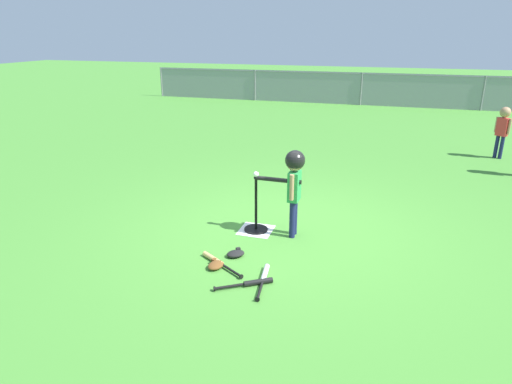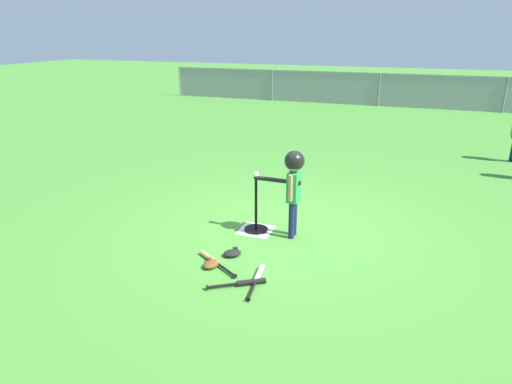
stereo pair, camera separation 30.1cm
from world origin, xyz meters
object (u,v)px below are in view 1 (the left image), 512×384
glove_by_plate (216,265)px  glove_near_bats (236,254)px  batter_child (294,176)px  fielder_deep_left (503,126)px  spare_bat_wood (217,261)px  spare_bat_black (252,283)px  spare_bat_silver (264,277)px  batting_tee (256,222)px  baseball_on_tee (256,174)px

glove_by_plate → glove_near_bats: bearing=69.5°
batter_child → glove_by_plate: bearing=-120.1°
fielder_deep_left → glove_by_plate: size_ratio=4.30×
spare_bat_wood → spare_bat_black: size_ratio=1.12×
batter_child → spare_bat_wood: bearing=-123.5°
spare_bat_silver → glove_by_plate: 0.60m
fielder_deep_left → glove_by_plate: bearing=-122.7°
batting_tee → batter_child: 0.86m
baseball_on_tee → spare_bat_black: baseball_on_tee is taller
batting_tee → baseball_on_tee: 0.67m
baseball_on_tee → batting_tee: bearing=-153.4°
baseball_on_tee → glove_near_bats: 1.09m
fielder_deep_left → spare_bat_black: fielder_deep_left is taller
batting_tee → glove_near_bats: bearing=-90.9°
spare_bat_silver → spare_bat_black: size_ratio=1.22×
baseball_on_tee → spare_bat_silver: 1.49m
spare_bat_wood → glove_near_bats: bearing=57.1°
batting_tee → baseball_on_tee: baseball_on_tee is taller
batting_tee → batter_child: (0.50, -0.01, 0.70)m
batter_child → spare_bat_black: batter_child is taller
fielder_deep_left → spare_bat_wood: bearing=-123.3°
batter_child → glove_near_bats: (-0.52, -0.77, -0.79)m
spare_bat_black → glove_by_plate: bearing=155.0°
baseball_on_tee → spare_bat_silver: (0.46, -1.19, -0.76)m
batter_child → fielder_deep_left: size_ratio=1.07×
fielder_deep_left → batting_tee: bearing=-127.2°
spare_bat_black → glove_by_plate: 0.56m
batting_tee → spare_bat_wood: (-0.16, -1.01, -0.10)m
spare_bat_wood → glove_by_plate: glove_by_plate is taller
batting_tee → spare_bat_silver: (0.46, -1.19, -0.10)m
batter_child → spare_bat_wood: size_ratio=1.82×
spare_bat_silver → glove_near_bats: glove_near_bats is taller
batting_tee → spare_bat_silver: batting_tee is taller
baseball_on_tee → glove_near_bats: size_ratio=0.27×
spare_bat_black → fielder_deep_left: bearing=61.7°
batter_child → glove_by_plate: (-0.64, -1.10, -0.79)m
spare_bat_black → batting_tee: bearing=105.5°
fielder_deep_left → spare_bat_silver: size_ratio=1.57×
spare_bat_wood → batter_child: bearing=56.5°
spare_bat_black → glove_near_bats: size_ratio=2.09×
spare_bat_black → glove_near_bats: bearing=124.3°
spare_bat_wood → glove_by_plate: size_ratio=2.52×
batter_child → fielder_deep_left: (3.30, 5.02, -0.13)m
fielder_deep_left → spare_bat_wood: fielder_deep_left is taller
glove_by_plate → glove_near_bats: (0.12, 0.33, 0.00)m
batting_tee → spare_bat_silver: size_ratio=1.10×
fielder_deep_left → glove_by_plate: 7.31m
fielder_deep_left → glove_near_bats: 6.97m
spare_bat_wood → spare_bat_black: 0.63m
batter_child → spare_bat_silver: 1.42m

